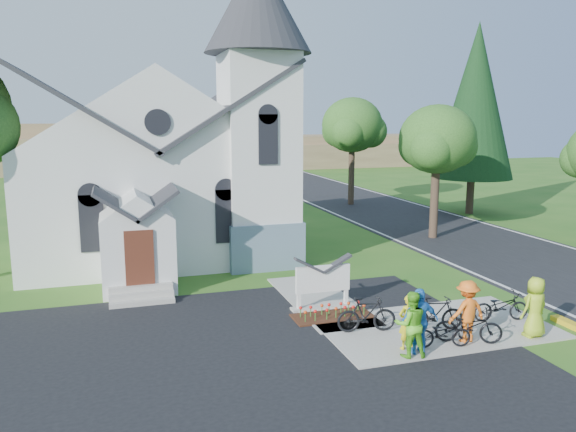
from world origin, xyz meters
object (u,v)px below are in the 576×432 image
object	(u,v)px
bike_2	(469,326)
bike_4	(501,306)
bike_0	(443,333)
bike_3	(435,314)
cyclist_3	(467,311)
bike_1	(367,315)
cyclist_2	(420,321)
church_sign	(323,279)
cyclist_4	(535,307)
cyclist_1	(411,324)
cyclist_0	(408,322)

from	to	relation	value
bike_2	bike_4	xyz separation A→B (m)	(2.02, 1.19, -0.02)
bike_0	bike_3	world-z (taller)	bike_3
bike_0	cyclist_3	bearing A→B (deg)	-65.74
bike_0	bike_1	xyz separation A→B (m)	(-1.54, 1.68, 0.12)
bike_0	bike_1	bearing A→B (deg)	55.46
bike_1	cyclist_2	bearing A→B (deg)	-148.68
church_sign	bike_0	bearing A→B (deg)	-64.18
cyclist_2	bike_2	world-z (taller)	cyclist_2
bike_0	cyclist_4	distance (m)	3.01
bike_3	bike_4	bearing A→B (deg)	-76.00
cyclist_1	cyclist_3	distance (m)	2.10
church_sign	cyclist_2	bearing A→B (deg)	-74.88
cyclist_2	bike_4	size ratio (longest dim) A/B	1.01
bike_0	bike_4	distance (m)	3.16
bike_0	bike_1	size ratio (longest dim) A/B	0.89
cyclist_4	bike_4	world-z (taller)	cyclist_4
church_sign	bike_4	bearing A→B (deg)	-30.42
cyclist_1	cyclist_2	xyz separation A→B (m)	(0.33, 0.11, 0.01)
church_sign	cyclist_0	world-z (taller)	church_sign
cyclist_0	cyclist_1	size ratio (longest dim) A/B	0.86
bike_2	cyclist_3	xyz separation A→B (m)	(-0.00, 0.11, 0.41)
cyclist_3	bike_4	bearing A→B (deg)	-155.61
bike_2	cyclist_4	bearing A→B (deg)	-69.99
church_sign	bike_0	world-z (taller)	church_sign
cyclist_0	bike_1	world-z (taller)	cyclist_0
church_sign	cyclist_4	distance (m)	6.54
cyclist_3	cyclist_2	bearing A→B (deg)	6.87
cyclist_0	cyclist_4	bearing A→B (deg)	172.15
cyclist_3	cyclist_4	xyz separation A→B (m)	(2.10, -0.29, -0.00)
bike_1	bike_4	world-z (taller)	bike_1
bike_4	cyclist_1	bearing A→B (deg)	120.31
bike_3	bike_4	distance (m)	2.41
bike_4	bike_3	bearing A→B (deg)	102.15
cyclist_0	church_sign	bearing A→B (deg)	-79.01
bike_2	bike_1	bearing A→B (deg)	81.25
cyclist_0	bike_0	bearing A→B (deg)	165.11
bike_0	cyclist_0	bearing A→B (deg)	91.26
church_sign	bike_0	xyz separation A→B (m)	(2.00, -4.13, -0.56)
cyclist_3	bike_3	xyz separation A→B (m)	(-0.39, 0.99, -0.37)
church_sign	cyclist_2	distance (m)	4.43
bike_1	bike_0	bearing A→B (deg)	-127.03
bike_0	cyclist_3	xyz separation A→B (m)	(0.88, 0.18, 0.48)
cyclist_1	bike_4	distance (m)	4.37
bike_1	cyclist_4	xyz separation A→B (m)	(4.51, -1.79, 0.36)
church_sign	cyclist_1	bearing A→B (deg)	-79.38
cyclist_3	cyclist_1	bearing A→B (deg)	8.03
cyclist_3	cyclist_4	world-z (taller)	same
cyclist_0	bike_4	distance (m)	4.05
cyclist_1	cyclist_2	world-z (taller)	cyclist_2
bike_3	bike_4	world-z (taller)	bike_3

